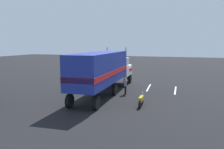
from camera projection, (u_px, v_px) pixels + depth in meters
name	position (u px, v px, depth m)	size (l,w,h in m)	color
ground_plane	(122.00, 84.00, 28.73)	(120.00, 120.00, 0.00)	black
lane_stripe_near	(149.00, 88.00, 26.60)	(4.40, 0.16, 0.01)	silver
lane_stripe_mid	(175.00, 90.00, 25.09)	(4.40, 0.16, 0.01)	silver
semi_truck	(104.00, 69.00, 22.82)	(14.31, 3.79, 4.50)	silver
person_bystander	(126.00, 85.00, 23.09)	(0.38, 0.48, 1.63)	black
motorcycle	(141.00, 100.00, 18.75)	(2.11, 0.31, 1.12)	black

